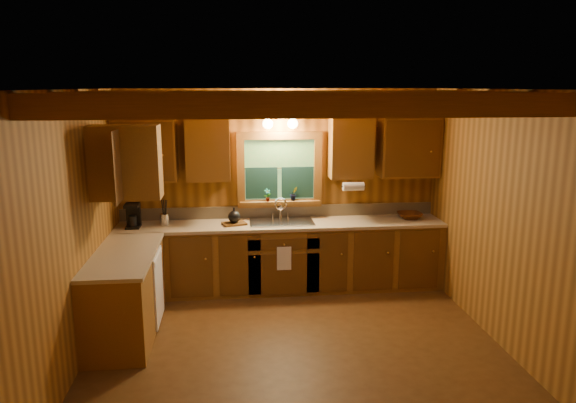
% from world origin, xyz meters
% --- Properties ---
extents(room, '(4.20, 4.20, 4.20)m').
position_xyz_m(room, '(0.00, 0.00, 1.30)').
color(room, '#523213').
rests_on(room, ground).
extents(ceiling_beams, '(4.20, 2.54, 0.18)m').
position_xyz_m(ceiling_beams, '(0.00, 0.00, 2.49)').
color(ceiling_beams, brown).
rests_on(ceiling_beams, room).
extents(base_cabinets, '(4.20, 2.22, 0.86)m').
position_xyz_m(base_cabinets, '(-0.49, 1.28, 0.43)').
color(base_cabinets, brown).
rests_on(base_cabinets, ground).
extents(countertop, '(4.20, 2.24, 0.04)m').
position_xyz_m(countertop, '(-0.48, 1.29, 0.88)').
color(countertop, tan).
rests_on(countertop, base_cabinets).
extents(backsplash, '(4.20, 0.02, 0.16)m').
position_xyz_m(backsplash, '(0.00, 1.89, 0.98)').
color(backsplash, tan).
rests_on(backsplash, room).
extents(dishwasher_panel, '(0.02, 0.60, 0.80)m').
position_xyz_m(dishwasher_panel, '(-1.47, 0.68, 0.43)').
color(dishwasher_panel, white).
rests_on(dishwasher_panel, base_cabinets).
extents(upper_cabinets, '(4.19, 1.77, 0.78)m').
position_xyz_m(upper_cabinets, '(-0.56, 1.42, 1.84)').
color(upper_cabinets, brown).
rests_on(upper_cabinets, room).
extents(window, '(1.12, 0.08, 1.00)m').
position_xyz_m(window, '(0.00, 1.87, 1.53)').
color(window, brown).
rests_on(window, room).
extents(window_sill, '(1.06, 0.14, 0.04)m').
position_xyz_m(window_sill, '(0.00, 1.82, 1.12)').
color(window_sill, brown).
rests_on(window_sill, room).
extents(wall_sconce, '(0.45, 0.21, 0.17)m').
position_xyz_m(wall_sconce, '(0.00, 1.75, 2.16)').
color(wall_sconce, black).
rests_on(wall_sconce, room).
extents(paper_towel_roll, '(0.27, 0.11, 0.11)m').
position_xyz_m(paper_towel_roll, '(0.92, 1.53, 1.37)').
color(paper_towel_roll, white).
rests_on(paper_towel_roll, upper_cabinets).
extents(dish_towel, '(0.18, 0.01, 0.30)m').
position_xyz_m(dish_towel, '(0.00, 1.26, 0.52)').
color(dish_towel, white).
rests_on(dish_towel, base_cabinets).
extents(sink, '(0.82, 0.48, 0.43)m').
position_xyz_m(sink, '(0.00, 1.60, 0.86)').
color(sink, silver).
rests_on(sink, countertop).
extents(coffee_maker, '(0.17, 0.22, 0.30)m').
position_xyz_m(coffee_maker, '(-1.87, 1.56, 1.05)').
color(coffee_maker, black).
rests_on(coffee_maker, countertop).
extents(utensil_crock, '(0.11, 0.11, 0.33)m').
position_xyz_m(utensil_crock, '(-1.49, 1.64, 0.98)').
color(utensil_crock, silver).
rests_on(utensil_crock, countertop).
extents(cutting_board, '(0.34, 0.28, 0.03)m').
position_xyz_m(cutting_board, '(-0.61, 1.55, 0.91)').
color(cutting_board, '#573312').
rests_on(cutting_board, countertop).
extents(teakettle, '(0.16, 0.16, 0.20)m').
position_xyz_m(teakettle, '(-0.61, 1.55, 1.00)').
color(teakettle, black).
rests_on(teakettle, cutting_board).
extents(wicker_basket, '(0.33, 0.33, 0.08)m').
position_xyz_m(wicker_basket, '(1.72, 1.63, 0.94)').
color(wicker_basket, '#48230C').
rests_on(wicker_basket, countertop).
extents(potted_plant_left, '(0.11, 0.09, 0.17)m').
position_xyz_m(potted_plant_left, '(-0.17, 1.80, 1.23)').
color(potted_plant_left, '#573312').
rests_on(potted_plant_left, window_sill).
extents(potted_plant_right, '(0.13, 0.12, 0.19)m').
position_xyz_m(potted_plant_right, '(0.18, 1.82, 1.23)').
color(potted_plant_right, '#573312').
rests_on(potted_plant_right, window_sill).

